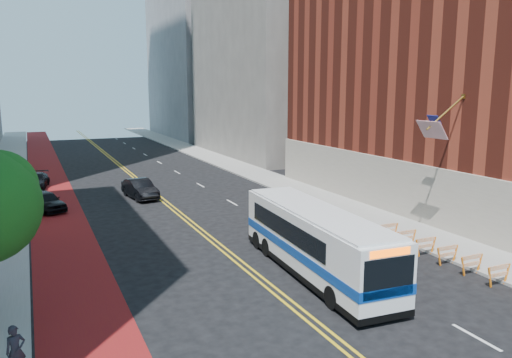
{
  "coord_description": "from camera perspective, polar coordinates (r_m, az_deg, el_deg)",
  "views": [
    {
      "loc": [
        -9.53,
        -14.01,
        8.96
      ],
      "look_at": [
        0.51,
        8.0,
        4.55
      ],
      "focal_mm": 35.0,
      "sensor_mm": 36.0,
      "label": 1
    }
  ],
  "objects": [
    {
      "name": "sidewalk_left",
      "position": [
        44.97,
        -27.17,
        -2.23
      ],
      "size": [
        4.0,
        140.0,
        0.15
      ],
      "primitive_type": "cube",
      "color": "gray",
      "rests_on": "ground"
    },
    {
      "name": "sidewalk_right",
      "position": [
        49.79,
        1.51,
        0.04
      ],
      "size": [
        4.0,
        140.0,
        0.15
      ],
      "primitive_type": "cube",
      "color": "gray",
      "rests_on": "ground"
    },
    {
      "name": "transit_bus",
      "position": [
        24.61,
        6.67,
        -6.92
      ],
      "size": [
        3.3,
        11.94,
        3.24
      ],
      "rotation": [
        0.0,
        0.0,
        -0.06
      ],
      "color": "white",
      "rests_on": "ground"
    },
    {
      "name": "center_line_outer",
      "position": [
        45.95,
        -11.85,
        -1.14
      ],
      "size": [
        0.14,
        140.0,
        0.01
      ],
      "primitive_type": "cube",
      "color": "gold",
      "rests_on": "ground"
    },
    {
      "name": "ground",
      "position": [
        19.17,
        8.99,
        -17.68
      ],
      "size": [
        160.0,
        160.0,
        0.0
      ],
      "primitive_type": "plane",
      "color": "black",
      "rests_on": "ground"
    },
    {
      "name": "construction_barriers",
      "position": [
        27.18,
        22.21,
        -8.22
      ],
      "size": [
        1.42,
        10.91,
        1.0
      ],
      "color": "orange",
      "rests_on": "ground"
    },
    {
      "name": "brick_building",
      "position": [
        40.87,
        26.49,
        12.08
      ],
      "size": [
        18.73,
        36.0,
        22.0
      ],
      "color": "maroon",
      "rests_on": "ground"
    },
    {
      "name": "car_c",
      "position": [
        49.6,
        -23.81,
        -0.19
      ],
      "size": [
        2.61,
        4.84,
        1.33
      ],
      "primitive_type": "imported",
      "rotation": [
        0.0,
        0.0,
        -0.17
      ],
      "color": "black",
      "rests_on": "ground"
    },
    {
      "name": "car_b",
      "position": [
        42.26,
        -13.11,
        -1.09
      ],
      "size": [
        2.36,
        5.01,
        1.59
      ],
      "primitive_type": "imported",
      "rotation": [
        0.0,
        0.0,
        0.15
      ],
      "color": "black",
      "rests_on": "ground"
    },
    {
      "name": "bus_lane_paint",
      "position": [
        44.93,
        -22.2,
        -1.95
      ],
      "size": [
        3.6,
        140.0,
        0.01
      ],
      "primitive_type": "cube",
      "color": "maroon",
      "rests_on": "ground"
    },
    {
      "name": "center_line_inner",
      "position": [
        45.87,
        -12.29,
        -1.18
      ],
      "size": [
        0.14,
        140.0,
        0.01
      ],
      "primitive_type": "cube",
      "color": "gold",
      "rests_on": "ground"
    },
    {
      "name": "car_a",
      "position": [
        40.1,
        -22.94,
        -2.33
      ],
      "size": [
        3.19,
        4.69,
        1.48
      ],
      "primitive_type": "imported",
      "rotation": [
        0.0,
        0.0,
        0.37
      ],
      "color": "black",
      "rests_on": "ground"
    },
    {
      "name": "lane_dashes",
      "position": [
        54.69,
        -9.0,
        0.77
      ],
      "size": [
        0.14,
        98.2,
        0.01
      ],
      "color": "silver",
      "rests_on": "ground"
    },
    {
      "name": "midrise_right_near",
      "position": [
        70.89,
        3.3,
        19.26
      ],
      "size": [
        18.0,
        26.0,
        40.0
      ],
      "primitive_type": "cube",
      "color": "slate",
      "rests_on": "ground"
    },
    {
      "name": "pedestrian",
      "position": [
        17.91,
        -25.78,
        -17.27
      ],
      "size": [
        0.69,
        0.56,
        1.64
      ],
      "primitive_type": "imported",
      "rotation": [
        0.0,
        0.0,
        0.32
      ],
      "color": "black",
      "rests_on": "sidewalk_left"
    }
  ]
}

